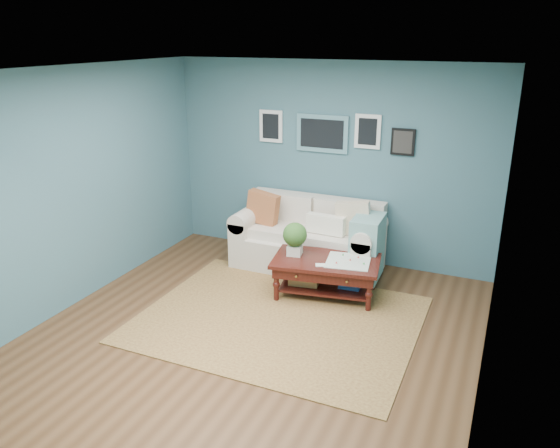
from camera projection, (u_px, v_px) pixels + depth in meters
The scene contains 4 objects.
room_shell at pixel (249, 215), 5.27m from camera, with size 5.00×5.02×2.70m.
area_rug at pixel (279, 319), 6.08m from camera, with size 2.99×2.39×0.01m, color brown.
loveseat at pixel (315, 239), 7.29m from camera, with size 2.00×0.91×1.03m.
coffee_table at pixel (321, 265), 6.54m from camera, with size 1.36×0.93×0.88m.
Camera 1 is at (2.29, -4.40, 3.02)m, focal length 35.00 mm.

